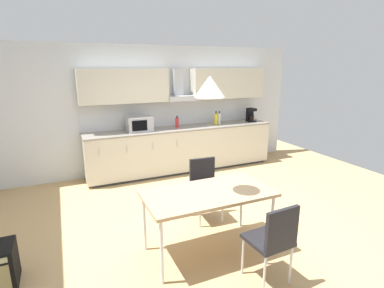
{
  "coord_description": "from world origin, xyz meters",
  "views": [
    {
      "loc": [
        -1.66,
        -3.46,
        2.14
      ],
      "look_at": [
        0.13,
        0.55,
        1.0
      ],
      "focal_mm": 28.0,
      "sensor_mm": 36.0,
      "label": 1
    }
  ],
  "objects_px": {
    "bottle_yellow": "(216,119)",
    "chair_far_right": "(205,183)",
    "bottle_white": "(219,118)",
    "pendant_lamp": "(210,87)",
    "bottle_red": "(177,122)",
    "chair_near_right": "(274,237)",
    "dining_table": "(208,196)",
    "coffee_maker": "(251,115)",
    "microwave": "(139,124)"
  },
  "relations": [
    {
      "from": "bottle_yellow",
      "to": "chair_far_right",
      "type": "distance_m",
      "value": 2.46
    },
    {
      "from": "bottle_white",
      "to": "pendant_lamp",
      "type": "distance_m",
      "value": 3.41
    },
    {
      "from": "bottle_red",
      "to": "pendant_lamp",
      "type": "height_order",
      "value": "pendant_lamp"
    },
    {
      "from": "chair_far_right",
      "to": "pendant_lamp",
      "type": "bearing_deg",
      "value": -113.77
    },
    {
      "from": "bottle_red",
      "to": "chair_far_right",
      "type": "bearing_deg",
      "value": -100.75
    },
    {
      "from": "bottle_white",
      "to": "chair_near_right",
      "type": "bearing_deg",
      "value": -110.91
    },
    {
      "from": "bottle_yellow",
      "to": "bottle_white",
      "type": "relative_size",
      "value": 1.02
    },
    {
      "from": "bottle_red",
      "to": "dining_table",
      "type": "height_order",
      "value": "bottle_red"
    },
    {
      "from": "bottle_white",
      "to": "chair_far_right",
      "type": "distance_m",
      "value": 2.52
    },
    {
      "from": "bottle_white",
      "to": "chair_far_right",
      "type": "height_order",
      "value": "bottle_white"
    },
    {
      "from": "coffee_maker",
      "to": "bottle_yellow",
      "type": "relative_size",
      "value": 1.04
    },
    {
      "from": "bottle_red",
      "to": "pendant_lamp",
      "type": "bearing_deg",
      "value": -104.4
    },
    {
      "from": "bottle_yellow",
      "to": "chair_near_right",
      "type": "bearing_deg",
      "value": -109.69
    },
    {
      "from": "microwave",
      "to": "chair_far_right",
      "type": "height_order",
      "value": "microwave"
    },
    {
      "from": "coffee_maker",
      "to": "chair_far_right",
      "type": "distance_m",
      "value": 3.06
    },
    {
      "from": "dining_table",
      "to": "chair_far_right",
      "type": "height_order",
      "value": "chair_far_right"
    },
    {
      "from": "bottle_yellow",
      "to": "dining_table",
      "type": "bearing_deg",
      "value": -119.89
    },
    {
      "from": "bottle_white",
      "to": "chair_near_right",
      "type": "xyz_separation_m",
      "value": [
        -1.37,
        -3.58,
        -0.51
      ]
    },
    {
      "from": "coffee_maker",
      "to": "chair_near_right",
      "type": "distance_m",
      "value": 4.24
    },
    {
      "from": "chair_near_right",
      "to": "chair_far_right",
      "type": "distance_m",
      "value": 1.52
    },
    {
      "from": "chair_near_right",
      "to": "pendant_lamp",
      "type": "bearing_deg",
      "value": 113.72
    },
    {
      "from": "bottle_yellow",
      "to": "pendant_lamp",
      "type": "distance_m",
      "value": 3.35
    },
    {
      "from": "microwave",
      "to": "dining_table",
      "type": "xyz_separation_m",
      "value": [
        0.07,
        -2.8,
        -0.35
      ]
    },
    {
      "from": "bottle_white",
      "to": "dining_table",
      "type": "height_order",
      "value": "bottle_white"
    },
    {
      "from": "bottle_yellow",
      "to": "coffee_maker",
      "type": "bearing_deg",
      "value": 1.95
    },
    {
      "from": "coffee_maker",
      "to": "pendant_lamp",
      "type": "distance_m",
      "value": 3.89
    },
    {
      "from": "microwave",
      "to": "pendant_lamp",
      "type": "bearing_deg",
      "value": -88.66
    },
    {
      "from": "chair_near_right",
      "to": "pendant_lamp",
      "type": "xyz_separation_m",
      "value": [
        -0.33,
        0.76,
        1.41
      ]
    },
    {
      "from": "dining_table",
      "to": "pendant_lamp",
      "type": "bearing_deg",
      "value": 63.43
    },
    {
      "from": "coffee_maker",
      "to": "dining_table",
      "type": "distance_m",
      "value": 3.81
    },
    {
      "from": "bottle_red",
      "to": "chair_far_right",
      "type": "distance_m",
      "value": 2.18
    },
    {
      "from": "microwave",
      "to": "bottle_red",
      "type": "distance_m",
      "value": 0.8
    },
    {
      "from": "coffee_maker",
      "to": "dining_table",
      "type": "height_order",
      "value": "coffee_maker"
    },
    {
      "from": "bottle_yellow",
      "to": "bottle_white",
      "type": "height_order",
      "value": "bottle_yellow"
    },
    {
      "from": "dining_table",
      "to": "chair_near_right",
      "type": "bearing_deg",
      "value": -66.28
    },
    {
      "from": "bottle_yellow",
      "to": "chair_near_right",
      "type": "distance_m",
      "value": 3.82
    },
    {
      "from": "pendant_lamp",
      "to": "chair_near_right",
      "type": "bearing_deg",
      "value": -66.28
    },
    {
      "from": "bottle_yellow",
      "to": "pendant_lamp",
      "type": "xyz_separation_m",
      "value": [
        -1.61,
        -2.8,
        0.89
      ]
    },
    {
      "from": "bottle_yellow",
      "to": "bottle_white",
      "type": "xyz_separation_m",
      "value": [
        0.09,
        0.02,
        -0.0
      ]
    },
    {
      "from": "chair_far_right",
      "to": "coffee_maker",
      "type": "bearing_deg",
      "value": 43.41
    },
    {
      "from": "microwave",
      "to": "bottle_yellow",
      "type": "distance_m",
      "value": 1.68
    },
    {
      "from": "pendant_lamp",
      "to": "microwave",
      "type": "bearing_deg",
      "value": 91.34
    },
    {
      "from": "dining_table",
      "to": "chair_near_right",
      "type": "xyz_separation_m",
      "value": [
        0.33,
        -0.76,
        -0.17
      ]
    },
    {
      "from": "dining_table",
      "to": "chair_near_right",
      "type": "distance_m",
      "value": 0.85
    },
    {
      "from": "bottle_yellow",
      "to": "pendant_lamp",
      "type": "bearing_deg",
      "value": -119.89
    },
    {
      "from": "chair_far_right",
      "to": "pendant_lamp",
      "type": "xyz_separation_m",
      "value": [
        -0.34,
        -0.76,
        1.41
      ]
    },
    {
      "from": "coffee_maker",
      "to": "chair_near_right",
      "type": "bearing_deg",
      "value": -121.34
    },
    {
      "from": "microwave",
      "to": "chair_near_right",
      "type": "xyz_separation_m",
      "value": [
        0.4,
        -3.57,
        -0.53
      ]
    },
    {
      "from": "dining_table",
      "to": "chair_far_right",
      "type": "distance_m",
      "value": 0.85
    },
    {
      "from": "pendant_lamp",
      "to": "coffee_maker",
      "type": "bearing_deg",
      "value": 48.29
    }
  ]
}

